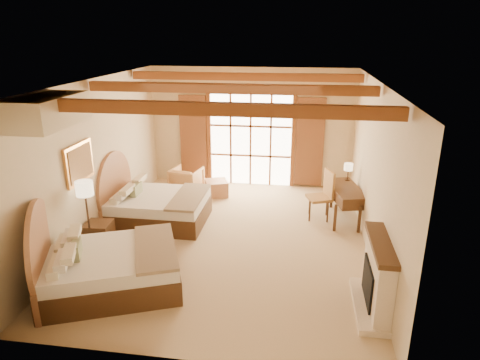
% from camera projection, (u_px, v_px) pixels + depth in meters
% --- Properties ---
extents(floor, '(7.00, 7.00, 0.00)m').
position_uv_depth(floor, '(230.00, 239.00, 8.87)').
color(floor, '#D1AF8B').
rests_on(floor, ground).
extents(wall_back, '(5.50, 0.00, 5.50)m').
position_uv_depth(wall_back, '(251.00, 128.00, 11.62)').
color(wall_back, beige).
rests_on(wall_back, ground).
extents(wall_left, '(0.00, 7.00, 7.00)m').
position_uv_depth(wall_left, '(97.00, 159.00, 8.72)').
color(wall_left, beige).
rests_on(wall_left, ground).
extents(wall_right, '(0.00, 7.00, 7.00)m').
position_uv_depth(wall_right, '(374.00, 172.00, 7.97)').
color(wall_right, beige).
rests_on(wall_right, ground).
extents(ceiling, '(7.00, 7.00, 0.00)m').
position_uv_depth(ceiling, '(228.00, 82.00, 7.82)').
color(ceiling, '#B8803D').
rests_on(ceiling, ground).
extents(ceiling_beams, '(5.39, 4.60, 0.18)m').
position_uv_depth(ceiling_beams, '(229.00, 88.00, 7.86)').
color(ceiling_beams, brown).
rests_on(ceiling_beams, ceiling).
extents(french_doors, '(3.95, 0.08, 2.60)m').
position_uv_depth(french_doors, '(251.00, 141.00, 11.68)').
color(french_doors, white).
rests_on(french_doors, ground).
extents(fireplace, '(0.46, 1.40, 1.16)m').
position_uv_depth(fireplace, '(376.00, 280.00, 6.48)').
color(fireplace, beige).
rests_on(fireplace, ground).
extents(painting, '(0.06, 0.95, 0.75)m').
position_uv_depth(painting, '(80.00, 163.00, 7.97)').
color(painting, '#DB964B').
rests_on(painting, wall_left).
extents(canopy_valance, '(0.70, 1.40, 0.45)m').
position_uv_depth(canopy_valance, '(47.00, 111.00, 6.36)').
color(canopy_valance, '#F3E1C2').
rests_on(canopy_valance, ceiling).
extents(bed_near, '(2.74, 2.32, 1.43)m').
position_uv_depth(bed_near, '(102.00, 264.00, 7.08)').
color(bed_near, '#452619').
rests_on(bed_near, floor).
extents(bed_far, '(2.11, 1.65, 1.39)m').
position_uv_depth(bed_far, '(152.00, 204.00, 9.56)').
color(bed_far, '#452619').
rests_on(bed_far, floor).
extents(nightstand, '(0.51, 0.51, 0.58)m').
position_uv_depth(nightstand, '(99.00, 236.00, 8.34)').
color(nightstand, '#452619').
rests_on(nightstand, floor).
extents(floor_lamp, '(0.32, 0.32, 1.50)m').
position_uv_depth(floor_lamp, '(85.00, 193.00, 7.81)').
color(floor_lamp, '#38271C').
rests_on(floor_lamp, floor).
extents(armchair, '(0.87, 0.88, 0.69)m').
position_uv_depth(armchair, '(187.00, 180.00, 11.31)').
color(armchair, tan).
rests_on(armchair, floor).
extents(ottoman, '(0.71, 0.71, 0.40)m').
position_uv_depth(ottoman, '(216.00, 188.00, 11.17)').
color(ottoman, '#A06141').
rests_on(ottoman, floor).
extents(desk, '(0.92, 1.52, 0.76)m').
position_uv_depth(desk, '(345.00, 202.00, 9.68)').
color(desk, '#452619').
rests_on(desk, floor).
extents(desk_chair, '(0.65, 0.64, 1.13)m').
position_uv_depth(desk_chair, '(320.00, 204.00, 9.74)').
color(desk_chair, tan).
rests_on(desk_chair, floor).
extents(desk_lamp, '(0.20, 0.20, 0.41)m').
position_uv_depth(desk_lamp, '(348.00, 168.00, 9.95)').
color(desk_lamp, '#38271C').
rests_on(desk_lamp, desk).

